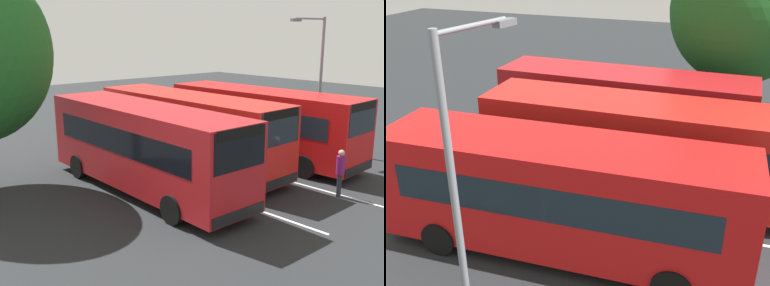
# 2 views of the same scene
# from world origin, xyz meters

# --- Properties ---
(ground_plane) EXTENTS (72.58, 72.58, 0.00)m
(ground_plane) POSITION_xyz_m (0.00, 0.00, 0.00)
(ground_plane) COLOR #232628
(bus_far_left) EXTENTS (10.14, 2.66, 3.37)m
(bus_far_left) POSITION_xyz_m (0.59, -3.37, 1.85)
(bus_far_left) COLOR #AD191E
(bus_far_left) RESTS_ON ground
(bus_center_left) EXTENTS (10.19, 2.83, 3.37)m
(bus_center_left) POSITION_xyz_m (-0.59, -0.09, 1.85)
(bus_center_left) COLOR red
(bus_center_left) RESTS_ON ground
(bus_center_right) EXTENTS (10.24, 3.03, 3.37)m
(bus_center_right) POSITION_xyz_m (0.45, 3.72, 1.85)
(bus_center_right) COLOR red
(bus_center_right) RESTS_ON ground
(pedestrian) EXTENTS (0.39, 0.39, 1.83)m
(pedestrian) POSITION_xyz_m (5.89, 1.84, 1.09)
(pedestrian) COLOR #232833
(pedestrian) RESTS_ON ground
(street_lamp) EXTENTS (0.55, 2.25, 6.81)m
(street_lamp) POSITION_xyz_m (1.19, 6.96, 3.95)
(street_lamp) COLOR gray
(street_lamp) RESTS_ON ground
(lane_stripe_outer_left) EXTENTS (15.17, 0.82, 0.01)m
(lane_stripe_outer_left) POSITION_xyz_m (0.00, -1.74, 0.00)
(lane_stripe_outer_left) COLOR silver
(lane_stripe_outer_left) RESTS_ON ground
(lane_stripe_inner_left) EXTENTS (15.17, 0.82, 0.01)m
(lane_stripe_inner_left) POSITION_xyz_m (0.00, 1.74, 0.00)
(lane_stripe_inner_left) COLOR silver
(lane_stripe_inner_left) RESTS_ON ground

